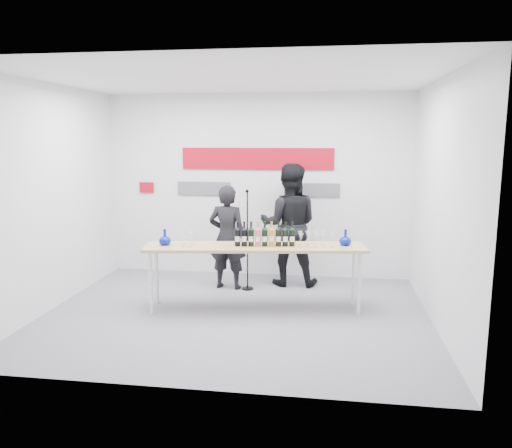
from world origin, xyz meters
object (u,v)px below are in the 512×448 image
(tasting_table, at_px, (255,251))
(presenter_right, at_px, (289,225))
(mic_stand, at_px, (248,259))
(presenter_left, at_px, (227,237))

(tasting_table, bearing_deg, presenter_right, 66.09)
(presenter_right, xyz_separation_m, mic_stand, (-0.60, -0.38, -0.48))
(presenter_right, relative_size, mic_stand, 1.24)
(presenter_right, bearing_deg, mic_stand, 30.69)
(presenter_left, distance_m, presenter_right, 0.98)
(tasting_table, relative_size, presenter_right, 1.56)
(presenter_left, height_order, mic_stand, presenter_left)
(tasting_table, bearing_deg, presenter_left, 114.03)
(tasting_table, distance_m, presenter_right, 1.29)
(tasting_table, height_order, presenter_right, presenter_right)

